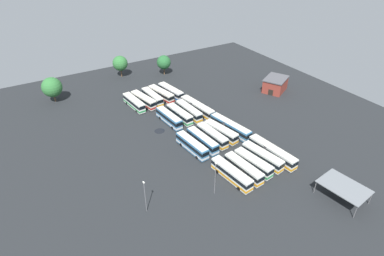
# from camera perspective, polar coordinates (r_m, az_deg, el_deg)

# --- Properties ---
(ground_plane) EXTENTS (126.21, 126.21, 0.00)m
(ground_plane) POSITION_cam_1_polar(r_m,az_deg,el_deg) (97.11, 0.46, -0.30)
(ground_plane) COLOR black
(bus_row0_slot0) EXTENTS (11.85, 3.56, 3.49)m
(bus_row0_slot0) POSITION_cam_1_polar(r_m,az_deg,el_deg) (110.11, -10.32, 4.48)
(bus_row0_slot0) COLOR silver
(bus_row0_slot0) RESTS_ON ground_plane
(bus_row0_slot1) EXTENTS (12.19, 4.69, 3.49)m
(bus_row0_slot1) POSITION_cam_1_polar(r_m,az_deg,el_deg) (111.41, -8.67, 4.99)
(bus_row0_slot1) COLOR silver
(bus_row0_slot1) RESTS_ON ground_plane
(bus_row0_slot2) EXTENTS (11.61, 3.15, 3.49)m
(bus_row0_slot2) POSITION_cam_1_polar(r_m,az_deg,el_deg) (113.04, -7.10, 5.54)
(bus_row0_slot2) COLOR silver
(bus_row0_slot2) RESTS_ON ground_plane
(bus_row0_slot3) EXTENTS (12.27, 4.74, 3.49)m
(bus_row0_slot3) POSITION_cam_1_polar(r_m,az_deg,el_deg) (114.76, -5.53, 6.07)
(bus_row0_slot3) COLOR silver
(bus_row0_slot3) RESTS_ON ground_plane
(bus_row0_slot4) EXTENTS (12.38, 4.24, 3.49)m
(bus_row0_slot4) POSITION_cam_1_polar(r_m,az_deg,el_deg) (116.33, -3.82, 6.53)
(bus_row0_slot4) COLOR silver
(bus_row0_slot4) RESTS_ON ground_plane
(bus_row1_slot1) EXTENTS (11.92, 3.44, 3.49)m
(bus_row1_slot1) POSITION_cam_1_polar(r_m,az_deg,el_deg) (99.68, -4.13, 1.79)
(bus_row1_slot1) COLOR teal
(bus_row1_slot1) RESTS_ON ground_plane
(bus_row1_slot2) EXTENTS (11.60, 3.55, 3.49)m
(bus_row1_slot2) POSITION_cam_1_polar(r_m,az_deg,el_deg) (101.52, -2.23, 2.47)
(bus_row1_slot2) COLOR silver
(bus_row1_slot2) RESTS_ON ground_plane
(bus_row1_slot3) EXTENTS (12.13, 3.15, 3.49)m
(bus_row1_slot3) POSITION_cam_1_polar(r_m,az_deg,el_deg) (103.29, -0.54, 3.06)
(bus_row1_slot3) COLOR silver
(bus_row1_slot3) RESTS_ON ground_plane
(bus_row1_slot4) EXTENTS (15.05, 4.27, 3.49)m
(bus_row1_slot4) POSITION_cam_1_polar(r_m,az_deg,el_deg) (105.43, 0.94, 3.71)
(bus_row1_slot4) COLOR silver
(bus_row1_slot4) RESTS_ON ground_plane
(bus_row2_slot0) EXTENTS (12.12, 3.63, 3.49)m
(bus_row2_slot0) POSITION_cam_1_polar(r_m,az_deg,el_deg) (87.06, 0.01, -3.14)
(bus_row2_slot0) COLOR teal
(bus_row2_slot0) RESTS_ON ground_plane
(bus_row2_slot1) EXTENTS (12.03, 3.39, 3.49)m
(bus_row2_slot1) POSITION_cam_1_polar(r_m,az_deg,el_deg) (88.99, 1.89, -2.28)
(bus_row2_slot1) COLOR teal
(bus_row2_slot1) RESTS_ON ground_plane
(bus_row2_slot2) EXTENTS (11.71, 3.44, 3.49)m
(bus_row2_slot2) POSITION_cam_1_polar(r_m,az_deg,el_deg) (91.17, 3.64, -1.40)
(bus_row2_slot2) COLOR silver
(bus_row2_slot2) RESTS_ON ground_plane
(bus_row2_slot3) EXTENTS (11.90, 4.51, 3.49)m
(bus_row2_slot3) POSITION_cam_1_polar(r_m,az_deg,el_deg) (93.07, 5.20, -0.69)
(bus_row2_slot3) COLOR silver
(bus_row2_slot3) RESTS_ON ground_plane
(bus_row2_slot4) EXTENTS (15.07, 4.76, 3.49)m
(bus_row2_slot4) POSITION_cam_1_polar(r_m,az_deg,el_deg) (95.59, 6.84, 0.17)
(bus_row2_slot4) COLOR teal
(bus_row2_slot4) RESTS_ON ground_plane
(bus_row3_slot0) EXTENTS (12.55, 3.76, 3.49)m
(bus_row3_slot0) POSITION_cam_1_polar(r_m,az_deg,el_deg) (78.37, 7.09, -8.13)
(bus_row3_slot0) COLOR silver
(bus_row3_slot0) RESTS_ON ground_plane
(bus_row3_slot1) EXTENTS (11.83, 3.48, 3.49)m
(bus_row3_slot1) POSITION_cam_1_polar(r_m,az_deg,el_deg) (80.27, 9.22, -7.20)
(bus_row3_slot1) COLOR silver
(bus_row3_slot1) RESTS_ON ground_plane
(bus_row3_slot2) EXTENTS (11.42, 4.00, 3.49)m
(bus_row3_slot2) POSITION_cam_1_polar(r_m,az_deg,el_deg) (82.42, 10.90, -6.19)
(bus_row3_slot2) COLOR silver
(bus_row3_slot2) RESTS_ON ground_plane
(bus_row3_slot3) EXTENTS (12.41, 4.29, 3.49)m
(bus_row3_slot3) POSITION_cam_1_polar(r_m,az_deg,el_deg) (84.99, 12.47, -5.05)
(bus_row3_slot3) COLOR silver
(bus_row3_slot3) RESTS_ON ground_plane
(bus_row3_slot4) EXTENTS (15.03, 3.88, 3.49)m
(bus_row3_slot4) POSITION_cam_1_polar(r_m,az_deg,el_deg) (87.28, 14.13, -4.18)
(bus_row3_slot4) COLOR silver
(bus_row3_slot4) RESTS_ON ground_plane
(depot_building) EXTENTS (10.86, 11.86, 5.15)m
(depot_building) POSITION_cam_1_polar(r_m,az_deg,el_deg) (123.82, 14.67, 7.56)
(depot_building) COLOR maroon
(depot_building) RESTS_ON ground_plane
(maintenance_shelter) EXTENTS (11.07, 8.40, 3.62)m
(maintenance_shelter) POSITION_cam_1_polar(r_m,az_deg,el_deg) (79.60, 25.57, -9.47)
(maintenance_shelter) COLOR slate
(maintenance_shelter) RESTS_ON ground_plane
(lamp_post_far_corner) EXTENTS (0.56, 0.28, 8.95)m
(lamp_post_far_corner) POSITION_cam_1_polar(r_m,az_deg,el_deg) (72.42, 4.16, -8.76)
(lamp_post_far_corner) COLOR slate
(lamp_post_far_corner) RESTS_ON ground_plane
(lamp_post_by_building) EXTENTS (0.56, 0.28, 8.39)m
(lamp_post_by_building) POSITION_cam_1_polar(r_m,az_deg,el_deg) (69.09, -8.40, -11.87)
(lamp_post_by_building) COLOR slate
(lamp_post_by_building) RESTS_ON ground_plane
(tree_south_edge) EXTENTS (6.01, 6.01, 8.79)m
(tree_south_edge) POSITION_cam_1_polar(r_m,az_deg,el_deg) (134.04, -12.73, 11.22)
(tree_south_edge) COLOR brown
(tree_south_edge) RESTS_ON ground_plane
(tree_northeast) EXTENTS (6.88, 6.88, 8.96)m
(tree_northeast) POSITION_cam_1_polar(r_m,az_deg,el_deg) (120.83, -23.78, 6.70)
(tree_northeast) COLOR brown
(tree_northeast) RESTS_ON ground_plane
(tree_east_edge) EXTENTS (5.69, 5.69, 8.16)m
(tree_east_edge) POSITION_cam_1_polar(r_m,az_deg,el_deg) (133.70, -5.07, 11.62)
(tree_east_edge) COLOR brown
(tree_east_edge) RESTS_ON ground_plane
(puddle_between_rows) EXTENTS (2.99, 2.99, 0.01)m
(puddle_between_rows) POSITION_cam_1_polar(r_m,az_deg,el_deg) (110.07, 2.07, 3.92)
(puddle_between_rows) COLOR black
(puddle_between_rows) RESTS_ON ground_plane
(puddle_centre_drain) EXTENTS (3.69, 3.69, 0.01)m
(puddle_centre_drain) POSITION_cam_1_polar(r_m,az_deg,el_deg) (104.74, 3.59, 2.28)
(puddle_centre_drain) COLOR black
(puddle_centre_drain) RESTS_ON ground_plane
(puddle_front_lane) EXTENTS (3.13, 3.13, 0.01)m
(puddle_front_lane) POSITION_cam_1_polar(r_m,az_deg,el_deg) (96.96, -5.82, -0.54)
(puddle_front_lane) COLOR black
(puddle_front_lane) RESTS_ON ground_plane
(puddle_near_shelter) EXTENTS (2.16, 2.16, 0.01)m
(puddle_near_shelter) POSITION_cam_1_polar(r_m,az_deg,el_deg) (98.53, 2.45, 0.20)
(puddle_near_shelter) COLOR black
(puddle_near_shelter) RESTS_ON ground_plane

